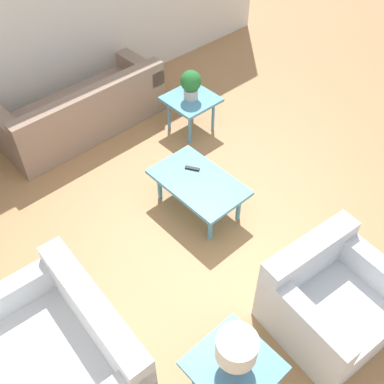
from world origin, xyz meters
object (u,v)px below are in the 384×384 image
Objects in this scene: side_table_lamp at (233,368)px; table_lamp at (236,349)px; coffee_table at (198,184)px; side_table_plant at (191,102)px; armchair at (328,300)px; sofa at (84,112)px; potted_plant at (191,83)px; loveseat at (66,353)px.

side_table_lamp is 0.32m from table_lamp.
side_table_plant reaches higher than coffee_table.
table_lamp is at bearing -179.52° from armchair.
table_lamp is (0.11, 1.08, 0.44)m from armchair.
potted_plant reaches higher than sofa.
loveseat is 3.74× the size of table_lamp.
sofa is 2.02m from coffee_table.
side_table_lamp is at bearing -179.52° from armchair.
side_table_plant is (-0.91, -1.03, 0.14)m from sofa.
coffee_table is 1.70× the size of side_table_plant.
loveseat is 2.11m from coffee_table.
table_lamp is (-2.74, 2.07, 0.04)m from potted_plant.
table_lamp is at bearing 142.94° from potted_plant.
armchair is 2.22m from loveseat.
loveseat is 3.39m from side_table_plant.
coffee_table is 1.70× the size of side_table_lamp.
armchair is at bearing -95.80° from table_lamp.
sofa is 3.76m from armchair.
coffee_table is at bearing 140.87° from side_table_plant.
potted_plant reaches higher than side_table_plant.
sofa is 3.83m from table_lamp.
sofa is 3.25m from loveseat.
coffee_table is 1.43m from side_table_plant.
coffee_table is at bearing -35.60° from table_lamp.
table_lamp reaches higher than side_table_lamp.
sofa is at bearing 48.44° from potted_plant.
sofa is at bearing 96.82° from armchair.
potted_plant is 1.00× the size of table_lamp.
potted_plant reaches higher than loveseat.
side_table_plant is (2.85, -0.99, 0.12)m from armchair.
loveseat is 3.41m from potted_plant.
potted_plant is at bearing -39.13° from coffee_table.
coffee_table is 1.46m from potted_plant.
side_table_lamp is (0.11, 1.08, 0.12)m from armchair.
coffee_table is (-2.02, -0.13, 0.08)m from sofa.
side_table_plant is at bearing -37.06° from side_table_lamp.
loveseat is at bearing 39.79° from side_table_lamp.
sofa is at bearing -15.90° from side_table_lamp.
table_lamp is (-1.64, 1.17, 0.37)m from coffee_table.
side_table_plant is at bearing 26.57° from potted_plant.
table_lamp reaches higher than potted_plant.
side_table_lamp is (-3.65, 1.04, 0.14)m from sofa.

